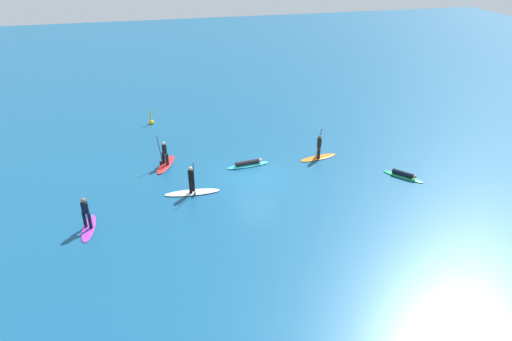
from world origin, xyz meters
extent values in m
plane|color=navy|center=(0.00, 0.00, 0.00)|extent=(120.00, 120.00, 0.00)
ellipsoid|color=#33C6CC|center=(-0.12, 1.69, 0.05)|extent=(2.87, 0.90, 0.11)
cylinder|color=black|center=(-0.17, 1.68, 0.26)|extent=(1.61, 0.46, 0.29)
sphere|color=tan|center=(0.74, 1.78, 0.28)|extent=(0.27, 0.27, 0.25)
ellipsoid|color=white|center=(-4.13, -0.96, 0.05)|extent=(3.26, 0.91, 0.10)
cylinder|color=black|center=(-4.21, -1.08, 0.52)|extent=(0.19, 0.19, 0.82)
cylinder|color=black|center=(-4.04, -0.84, 0.52)|extent=(0.19, 0.19, 0.82)
cylinder|color=black|center=(-4.13, -0.96, 1.22)|extent=(0.36, 0.36, 0.59)
sphere|color=beige|center=(-4.13, -0.96, 1.63)|extent=(0.25, 0.25, 0.24)
cylinder|color=black|center=(-3.99, -1.24, 1.13)|extent=(0.06, 0.23, 2.05)
cube|color=black|center=(-3.99, -1.24, 0.16)|extent=(0.07, 0.20, 0.32)
ellipsoid|color=#23B266|center=(8.98, -2.21, 0.04)|extent=(2.04, 2.38, 0.09)
cylinder|color=black|center=(8.95, -2.17, 0.24)|extent=(1.05, 1.22, 0.31)
sphere|color=#A37556|center=(9.42, -2.78, 0.26)|extent=(0.32, 0.32, 0.23)
ellipsoid|color=purple|center=(-9.81, -3.26, 0.04)|extent=(0.85, 2.64, 0.07)
cylinder|color=black|center=(-9.95, -3.16, 0.53)|extent=(0.19, 0.19, 0.92)
cylinder|color=black|center=(-9.67, -3.36, 0.53)|extent=(0.19, 0.19, 0.92)
cylinder|color=black|center=(-9.81, -3.26, 1.28)|extent=(0.38, 0.38, 0.57)
sphere|color=brown|center=(-9.81, -3.26, 1.69)|extent=(0.28, 0.28, 0.26)
ellipsoid|color=red|center=(-5.35, 3.14, 0.05)|extent=(1.76, 2.86, 0.11)
cylinder|color=black|center=(-5.46, 3.29, 0.49)|extent=(0.27, 0.27, 0.77)
cylinder|color=black|center=(-5.25, 2.99, 0.49)|extent=(0.27, 0.27, 0.77)
cylinder|color=black|center=(-5.35, 3.14, 1.17)|extent=(0.40, 0.40, 0.60)
sphere|color=beige|center=(-5.35, 3.14, 1.58)|extent=(0.28, 0.28, 0.21)
cylinder|color=black|center=(-5.64, 3.10, 1.12)|extent=(0.26, 0.14, 2.02)
cube|color=black|center=(-5.64, 3.10, 0.17)|extent=(0.21, 0.13, 0.32)
ellipsoid|color=orange|center=(4.80, 1.67, 0.04)|extent=(2.81, 1.17, 0.08)
cylinder|color=black|center=(4.73, 1.48, 0.46)|extent=(0.24, 0.24, 0.76)
cylinder|color=black|center=(4.88, 1.87, 0.46)|extent=(0.24, 0.24, 0.76)
cylinder|color=black|center=(4.80, 1.67, 1.16)|extent=(0.34, 0.34, 0.64)
sphere|color=brown|center=(4.80, 1.67, 1.58)|extent=(0.23, 0.23, 0.20)
cylinder|color=black|center=(4.91, 1.94, 1.11)|extent=(0.13, 0.45, 2.02)
cube|color=black|center=(4.91, 1.94, 0.14)|extent=(0.10, 0.21, 0.32)
sphere|color=yellow|center=(-5.91, 10.86, 0.10)|extent=(0.42, 0.42, 0.42)
cylinder|color=yellow|center=(-5.91, 10.86, 0.54)|extent=(0.10, 0.10, 1.09)
camera|label=1|loc=(-6.24, -24.66, 13.77)|focal=32.36mm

